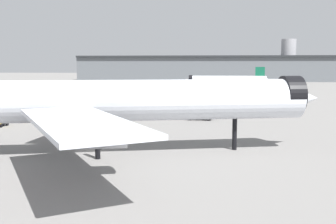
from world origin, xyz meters
name	(u,v)px	position (x,y,z in m)	size (l,w,h in m)	color
ground	(94,150)	(0.00, 0.00, 0.00)	(900.00, 900.00, 0.00)	slate
airliner_near_gate	(114,102)	(3.44, -2.02, 6.93)	(56.52, 50.76, 15.73)	silver
airliner_far_taxiway	(228,80)	(27.06, 126.19, 4.57)	(38.17, 34.95, 10.37)	silver
terminal_building	(206,68)	(18.94, 226.17, 8.77)	(171.94, 34.60, 28.05)	slate
service_truck_front	(200,112)	(14.72, 30.99, 1.59)	(5.68, 2.98, 3.00)	black
baggage_tug_wing	(0,121)	(-23.10, 18.89, 0.97)	(2.01, 3.27, 1.85)	black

